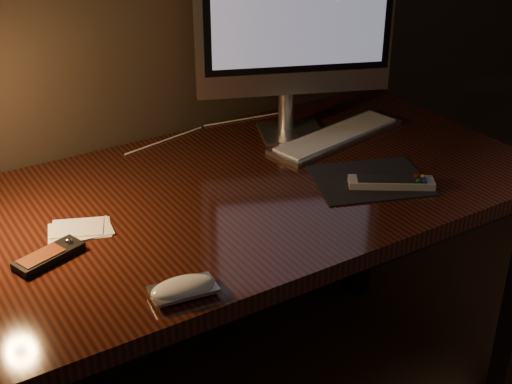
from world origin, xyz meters
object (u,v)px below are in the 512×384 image
desk (200,230)px  keyboard (337,136)px  tv_remote (391,183)px  media_remote (49,256)px  mouse (183,290)px  monitor (295,18)px

desk → keyboard: 0.46m
keyboard → tv_remote: (-0.07, -0.29, 0.00)m
media_remote → tv_remote: size_ratio=0.77×
mouse → media_remote: size_ratio=0.81×
desk → keyboard: keyboard is taller
media_remote → tv_remote: same height
media_remote → tv_remote: bearing=-27.3°
keyboard → media_remote: bearing=-179.2°
mouse → media_remote: (-0.17, 0.24, -0.00)m
tv_remote → keyboard: bearing=111.2°
desk → keyboard: bearing=4.7°
mouse → keyboard: bearing=39.8°
monitor → media_remote: monitor is taller
desk → tv_remote: 0.47m
monitor → keyboard: bearing=-24.6°
desk → media_remote: 0.45m
desk → monitor: 0.59m
desk → mouse: size_ratio=13.26×
monitor → tv_remote: (0.02, -0.38, -0.31)m
desk → mouse: (-0.23, -0.38, 0.14)m
media_remote → tv_remote: 0.78m
mouse → tv_remote: 0.62m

